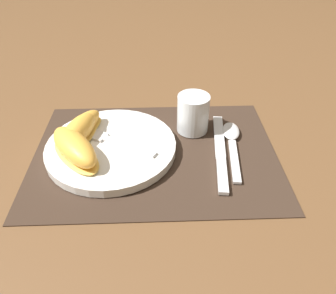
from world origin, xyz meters
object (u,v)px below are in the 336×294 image
Objects in this scene: citrus_wedge_2 at (71,142)px; citrus_wedge_3 at (75,148)px; juice_glass at (193,115)px; plate at (111,147)px; citrus_wedge_1 at (79,132)px; spoon at (232,138)px; fork at (108,139)px; knife at (220,152)px; citrus_wedge_0 at (81,128)px.

citrus_wedge_3 is at bearing -64.93° from citrus_wedge_2.
plate is at bearing -157.76° from juice_glass.
juice_glass is 0.22m from citrus_wedge_1.
spoon is 1.09× the size of fork.
knife is 1.62× the size of citrus_wedge_3.
citrus_wedge_3 reaches higher than fork.
citrus_wedge_1 is at bearing 92.23° from citrus_wedge_3.
citrus_wedge_0 is at bearing 169.64° from knife.
spoon is at bearing 6.58° from citrus_wedge_2.
plate is 0.23m from spoon.
fork is (-0.24, -0.01, 0.01)m from spoon.
plate is at bearing -14.68° from citrus_wedge_1.
citrus_wedge_3 is (-0.05, -0.04, 0.02)m from fork.
citrus_wedge_2 is at bearing -160.47° from fork.
plate is 1.36× the size of spoon.
juice_glass is 0.78× the size of citrus_wedge_2.
fork is 0.07m from citrus_wedge_2.
juice_glass reaches higher than citrus_wedge_0.
citrus_wedge_2 is (-0.23, -0.07, -0.00)m from juice_glass.
spoon is at bearing 6.01° from plate.
plate is 2.46× the size of citrus_wedge_2.
knife is at bearing -125.83° from spoon.
knife is 1.39× the size of fork.
citrus_wedge_0 is (-0.29, 0.01, 0.03)m from spoon.
citrus_wedge_3 is at bearing -168.83° from spoon.
citrus_wedge_0 is at bearing -171.51° from juice_glass.
knife is 0.27m from citrus_wedge_2.
fork is (-0.21, 0.03, 0.02)m from knife.
citrus_wedge_0 is 0.89× the size of citrus_wedge_3.
juice_glass is 0.34× the size of knife.
plate is 0.07m from citrus_wedge_0.
spoon is 1.81× the size of citrus_wedge_2.
citrus_wedge_3 is at bearing -87.77° from citrus_wedge_1.
citrus_wedge_0 is at bearing 87.45° from citrus_wedge_1.
spoon is (0.23, 0.02, -0.00)m from plate.
knife is 2.31× the size of citrus_wedge_2.
citrus_wedge_1 is (-0.00, -0.02, 0.00)m from citrus_wedge_0.
citrus_wedge_2 reaches higher than spoon.
citrus_wedge_0 is at bearing 178.44° from spoon.
plate is 3.16× the size of juice_glass.
juice_glass is 0.17m from fork.
juice_glass is 0.24m from citrus_wedge_3.
citrus_wedge_1 is at bearing 173.25° from knife.
citrus_wedge_1 is 0.05m from citrus_wedge_3.
fork is 1.16× the size of citrus_wedge_3.
fork is at bearing 118.48° from plate.
plate reaches higher than knife.
juice_glass is 0.61× the size of citrus_wedge_0.
citrus_wedge_3 is at bearing -139.01° from fork.
knife is 0.26m from citrus_wedge_3.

